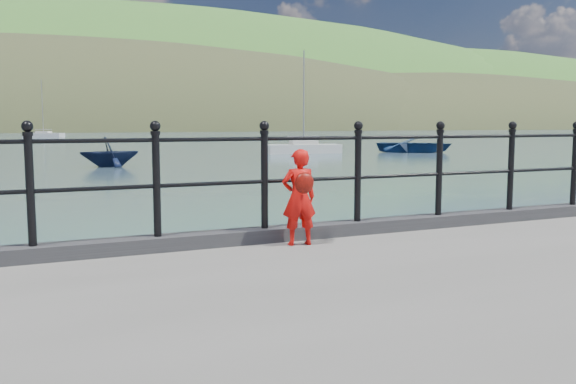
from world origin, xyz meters
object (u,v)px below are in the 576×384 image
launch_blue (414,145)px  sailboat_near (304,149)px  railing (212,170)px  sailboat_deep (44,135)px  launch_navy (110,152)px  child (299,197)px

launch_blue → sailboat_near: (-8.81, 1.99, -0.26)m
railing → sailboat_near: (18.40, 35.72, -1.48)m
sailboat_deep → sailboat_near: (15.45, -66.23, -0.00)m
launch_blue → sailboat_near: sailboat_near is taller
railing → launch_blue: (27.21, 33.73, -1.22)m
launch_navy → sailboat_deep: sailboat_deep is taller
launch_navy → child: bearing=173.6°
launch_navy → sailboat_deep: bearing=-2.5°
launch_navy → sailboat_deep: 74.74m
launch_blue → sailboat_near: 9.03m
railing → child: 0.98m
child → sailboat_deep: bearing=-83.4°
child → launch_blue: 43.08m
sailboat_deep → child: bearing=-58.8°
railing → launch_blue: bearing=51.1°
child → sailboat_near: bearing=-108.2°
child → launch_navy: 27.63m
railing → sailboat_near: bearing=62.7°
railing → launch_blue: 43.35m
sailboat_deep → sailboat_near: bearing=-44.5°
child → sailboat_near: sailboat_near is taller
railing → sailboat_near: size_ratio=2.28×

